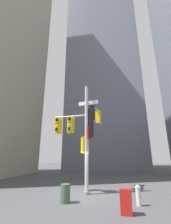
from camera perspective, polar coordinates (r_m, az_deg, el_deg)
ground at (r=10.48m, az=0.42°, el=-28.24°), size 120.00×120.00×0.00m
building_mid_block at (r=39.04m, az=6.81°, el=11.60°), size 15.01×15.01×41.01m
signal_pole_assembly at (r=10.99m, az=-0.44°, el=-5.54°), size 3.16×3.19×7.10m
fire_hydrant at (r=8.49m, az=18.97°, el=-27.01°), size 0.33×0.23×0.88m
newspaper_box at (r=7.18m, az=14.66°, el=-29.41°), size 0.45×0.36×0.92m
trash_bin at (r=8.67m, az=-7.50°, el=-27.71°), size 0.48×0.48×0.85m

